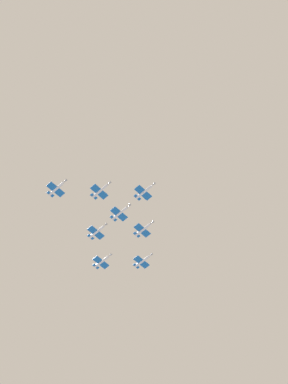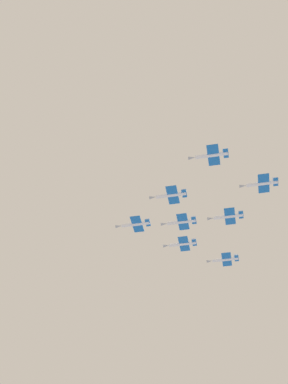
{
  "view_description": "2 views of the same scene",
  "coord_description": "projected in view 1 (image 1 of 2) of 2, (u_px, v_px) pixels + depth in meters",
  "views": [
    {
      "loc": [
        117.63,
        40.18,
        3.94
      ],
      "look_at": [
        12.92,
        8.11,
        183.0
      ],
      "focal_mm": 48.97,
      "sensor_mm": 36.0,
      "label": 1
    },
    {
      "loc": [
        -112.35,
        41.99,
        79.49
      ],
      "look_at": [
        1.43,
        8.83,
        185.84
      ],
      "focal_mm": 52.03,
      "sensor_mm": 36.0,
      "label": 2
    }
  ],
  "objects": [
    {
      "name": "jet_starboard_inner",
      "position": [
        100.0,
        191.0,
        209.73
      ],
      "size": [
        8.05,
        10.27,
        2.2
      ],
      "rotation": [
        0.0,
        0.0,
        5.82
      ],
      "color": "white"
    },
    {
      "name": "jet_starboard_trail",
      "position": [
        102.0,
        261.0,
        227.09
      ],
      "size": [
        8.05,
        10.27,
        2.2
      ],
      "rotation": [
        0.0,
        0.0,
        5.82
      ],
      "color": "white"
    },
    {
      "name": "jet_port_outer",
      "position": [
        120.0,
        213.0,
        213.82
      ],
      "size": [
        8.05,
        10.27,
        2.2
      ],
      "rotation": [
        0.0,
        0.0,
        5.82
      ],
      "color": "white"
    },
    {
      "name": "jet_starboard_outer",
      "position": [
        143.0,
        261.0,
        227.93
      ],
      "size": [
        8.05,
        10.27,
        2.2
      ],
      "rotation": [
        0.0,
        0.0,
        5.82
      ],
      "color": "white"
    },
    {
      "name": "jet_lead",
      "position": [
        144.0,
        192.0,
        209.82
      ],
      "size": [
        8.05,
        10.27,
        2.2
      ],
      "rotation": [
        0.0,
        0.0,
        5.82
      ],
      "color": "white"
    },
    {
      "name": "jet_port_inner",
      "position": [
        143.0,
        229.0,
        217.94
      ],
      "size": [
        8.05,
        10.27,
        2.2
      ],
      "rotation": [
        0.0,
        0.0,
        5.82
      ],
      "color": "white"
    },
    {
      "name": "jet_port_trail",
      "position": [
        97.0,
        232.0,
        218.81
      ],
      "size": [
        8.05,
        10.27,
        2.2
      ],
      "rotation": [
        0.0,
        0.0,
        5.82
      ],
      "color": "white"
    },
    {
      "name": "jet_center_rear",
      "position": [
        57.0,
        188.0,
        210.48
      ],
      "size": [
        8.05,
        10.27,
        2.2
      ],
      "rotation": [
        0.0,
        0.0,
        5.82
      ],
      "color": "white"
    }
  ]
}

